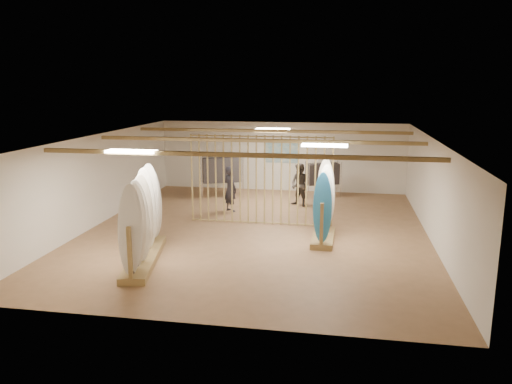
% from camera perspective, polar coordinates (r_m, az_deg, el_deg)
% --- Properties ---
extents(floor, '(12.00, 12.00, 0.00)m').
position_cam_1_polar(floor, '(14.98, -0.00, -4.49)').
color(floor, '#976E49').
rests_on(floor, ground).
extents(ceiling, '(12.00, 12.00, 0.00)m').
position_cam_1_polar(ceiling, '(14.42, -0.00, 6.22)').
color(ceiling, gray).
rests_on(ceiling, ground).
extents(wall_back, '(12.00, 0.00, 12.00)m').
position_cam_1_polar(wall_back, '(20.49, 2.90, 4.06)').
color(wall_back, white).
rests_on(wall_back, ground).
extents(wall_front, '(12.00, 0.00, 12.00)m').
position_cam_1_polar(wall_front, '(8.98, -6.66, -6.78)').
color(wall_front, white).
rests_on(wall_front, ground).
extents(wall_left, '(0.00, 12.00, 12.00)m').
position_cam_1_polar(wall_left, '(16.24, -17.66, 1.33)').
color(wall_left, white).
rests_on(wall_left, ground).
extents(wall_right, '(0.00, 12.00, 12.00)m').
position_cam_1_polar(wall_right, '(14.64, 19.65, 0.05)').
color(wall_right, white).
rests_on(wall_right, ground).
extents(ceiling_slats, '(9.50, 6.12, 0.10)m').
position_cam_1_polar(ceiling_slats, '(14.43, -0.00, 5.91)').
color(ceiling_slats, '#9A7C46').
rests_on(ceiling_slats, ground).
extents(light_panels, '(1.20, 0.35, 0.06)m').
position_cam_1_polar(light_panels, '(14.43, -0.00, 5.99)').
color(light_panels, white).
rests_on(light_panels, ground).
extents(bamboo_partition, '(4.45, 0.05, 2.78)m').
position_cam_1_polar(bamboo_partition, '(15.41, 0.51, 1.35)').
color(bamboo_partition, tan).
rests_on(bamboo_partition, ground).
extents(poster, '(1.40, 0.03, 0.90)m').
position_cam_1_polar(poster, '(20.44, 2.90, 4.61)').
color(poster, teal).
rests_on(poster, ground).
extents(rack_left, '(1.25, 3.24, 2.22)m').
position_cam_1_polar(rack_left, '(12.59, -12.77, -4.44)').
color(rack_left, '#9A7C46').
rests_on(rack_left, floor).
extents(rack_right, '(0.63, 1.86, 2.14)m').
position_cam_1_polar(rack_right, '(14.03, 7.76, -2.69)').
color(rack_right, '#9A7C46').
rests_on(rack_right, floor).
extents(clothing_rack_a, '(1.49, 0.91, 1.68)m').
position_cam_1_polar(clothing_rack_a, '(19.14, -3.93, 2.53)').
color(clothing_rack_a, silver).
rests_on(clothing_rack_a, floor).
extents(clothing_rack_b, '(1.25, 0.80, 1.41)m').
position_cam_1_polar(clothing_rack_b, '(19.33, 7.71, 2.02)').
color(clothing_rack_b, silver).
rests_on(clothing_rack_b, floor).
extents(shopper_a, '(0.78, 0.75, 1.78)m').
position_cam_1_polar(shopper_a, '(17.11, -2.98, 0.70)').
color(shopper_a, '#28262D').
rests_on(shopper_a, floor).
extents(shopper_b, '(1.07, 1.01, 1.75)m').
position_cam_1_polar(shopper_b, '(17.89, 5.07, 1.13)').
color(shopper_b, '#322C27').
rests_on(shopper_b, floor).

